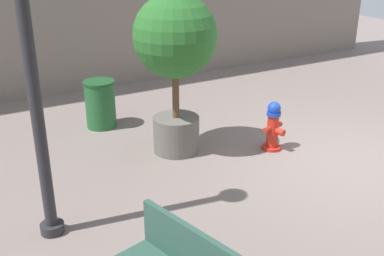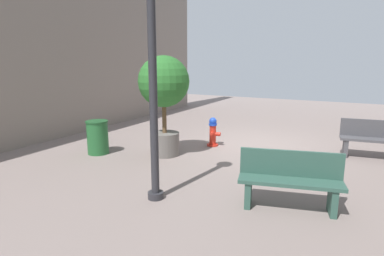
{
  "view_description": "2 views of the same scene",
  "coord_description": "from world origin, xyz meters",
  "views": [
    {
      "loc": [
        -4.47,
        5.37,
        3.26
      ],
      "look_at": [
        0.52,
        2.53,
        0.9
      ],
      "focal_mm": 43.64,
      "sensor_mm": 36.0,
      "label": 1
    },
    {
      "loc": [
        -2.63,
        8.92,
        2.4
      ],
      "look_at": [
        0.64,
        2.7,
        0.92
      ],
      "focal_mm": 30.1,
      "sensor_mm": 36.0,
      "label": 2
    }
  ],
  "objects": [
    {
      "name": "trash_bin",
      "position": [
        3.33,
        2.85,
        0.44
      ],
      "size": [
        0.57,
        0.57,
        0.87
      ],
      "color": "#266633",
      "rests_on": "ground_plane"
    },
    {
      "name": "fire_hydrant",
      "position": [
        0.99,
        0.74,
        0.41
      ],
      "size": [
        0.39,
        0.42,
        0.82
      ],
      "color": "red",
      "rests_on": "ground_plane"
    },
    {
      "name": "ground_plane",
      "position": [
        0.0,
        0.0,
        0.0
      ],
      "size": [
        23.4,
        23.4,
        0.0
      ],
      "primitive_type": "plane",
      "color": "gray"
    },
    {
      "name": "planter_tree",
      "position": [
        1.72,
        2.14,
        1.67
      ],
      "size": [
        1.28,
        1.28,
        2.53
      ],
      "color": "slate",
      "rests_on": "ground_plane"
    },
    {
      "name": "street_lamp",
      "position": [
        0.42,
        4.5,
        2.58
      ],
      "size": [
        0.36,
        0.36,
        4.19
      ],
      "color": "#2D2D33",
      "rests_on": "ground_plane"
    }
  ]
}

